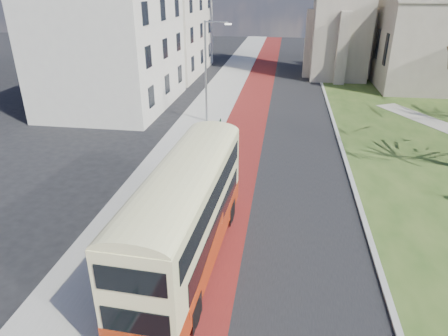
# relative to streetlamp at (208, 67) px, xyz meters

# --- Properties ---
(ground) EXTENTS (160.00, 160.00, 0.00)m
(ground) POSITION_rel_streetlamp_xyz_m (4.35, -18.00, -4.59)
(ground) COLOR black
(ground) RESTS_ON ground
(road_carriageway) EXTENTS (9.00, 120.00, 0.01)m
(road_carriageway) POSITION_rel_streetlamp_xyz_m (5.85, 2.00, -4.59)
(road_carriageway) COLOR black
(road_carriageway) RESTS_ON ground
(bus_lane) EXTENTS (3.40, 120.00, 0.01)m
(bus_lane) POSITION_rel_streetlamp_xyz_m (3.15, 2.00, -4.59)
(bus_lane) COLOR #591414
(bus_lane) RESTS_ON ground
(pavement_west) EXTENTS (4.00, 120.00, 0.12)m
(pavement_west) POSITION_rel_streetlamp_xyz_m (-0.65, 2.00, -4.53)
(pavement_west) COLOR gray
(pavement_west) RESTS_ON ground
(kerb_west) EXTENTS (0.25, 120.00, 0.13)m
(kerb_west) POSITION_rel_streetlamp_xyz_m (1.35, 2.00, -4.53)
(kerb_west) COLOR #999993
(kerb_west) RESTS_ON ground
(kerb_east) EXTENTS (0.25, 80.00, 0.13)m
(kerb_east) POSITION_rel_streetlamp_xyz_m (10.45, 4.00, -4.53)
(kerb_east) COLOR #999993
(kerb_east) RESTS_ON ground
(pedestrian_railing) EXTENTS (0.07, 24.00, 1.12)m
(pedestrian_railing) POSITION_rel_streetlamp_xyz_m (1.40, -14.00, -4.04)
(pedestrian_railing) COLOR #0D391E
(pedestrian_railing) RESTS_ON ground
(street_block_near) EXTENTS (10.30, 14.30, 13.00)m
(street_block_near) POSITION_rel_streetlamp_xyz_m (-9.65, 4.00, 1.92)
(street_block_near) COLOR silver
(street_block_near) RESTS_ON ground
(street_block_far) EXTENTS (10.30, 16.30, 11.50)m
(street_block_far) POSITION_rel_streetlamp_xyz_m (-9.65, 20.00, 1.17)
(street_block_far) COLOR beige
(street_block_far) RESTS_ON ground
(streetlamp) EXTENTS (2.13, 0.18, 8.00)m
(streetlamp) POSITION_rel_streetlamp_xyz_m (0.00, 0.00, 0.00)
(streetlamp) COLOR gray
(streetlamp) RESTS_ON pavement_west
(bus) EXTENTS (2.89, 10.52, 4.36)m
(bus) POSITION_rel_streetlamp_xyz_m (2.70, -18.56, -2.11)
(bus) COLOR #9B2B0E
(bus) RESTS_ON ground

